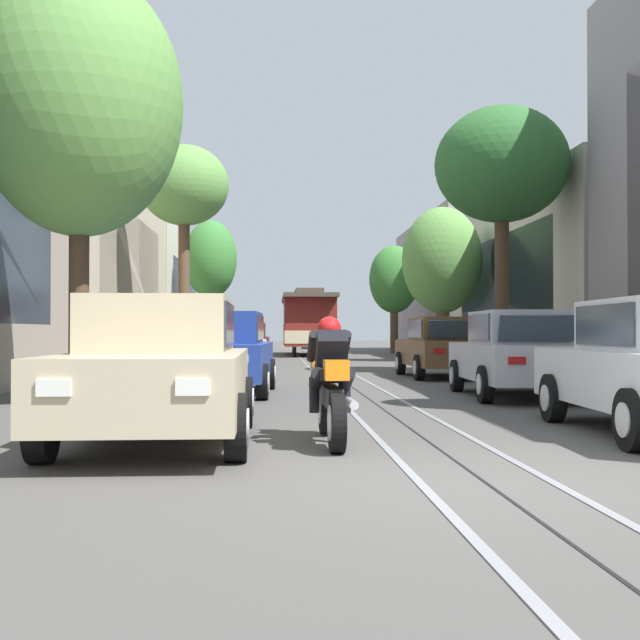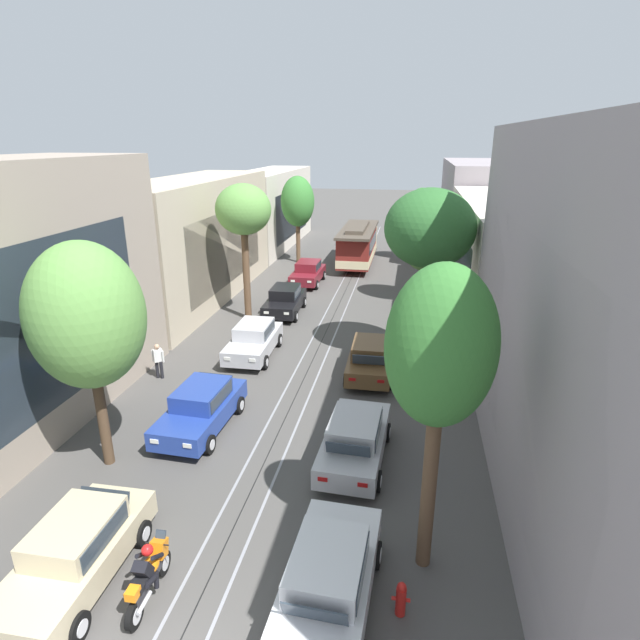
% 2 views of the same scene
% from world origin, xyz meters
% --- Properties ---
extents(ground_plane, '(160.00, 160.00, 0.00)m').
position_xyz_m(ground_plane, '(0.00, 21.02, 0.00)').
color(ground_plane, '#4C4947').
extents(trolley_track_rails, '(1.14, 60.56, 0.01)m').
position_xyz_m(trolley_track_rails, '(0.00, 24.28, 0.00)').
color(trolley_track_rails, gray).
rests_on(trolley_track_rails, ground).
extents(building_facade_left, '(4.57, 52.26, 9.09)m').
position_xyz_m(building_facade_left, '(-9.14, 22.17, 3.97)').
color(building_facade_left, gray).
rests_on(building_facade_left, ground).
extents(building_facade_right, '(5.93, 52.26, 10.09)m').
position_xyz_m(building_facade_right, '(9.56, 23.36, 4.14)').
color(building_facade_right, gray).
rests_on(building_facade_right, ground).
extents(parked_car_beige_near_left, '(2.03, 4.37, 1.58)m').
position_xyz_m(parked_car_beige_near_left, '(-2.93, 2.54, 0.80)').
color(parked_car_beige_near_left, '#C1B28E').
rests_on(parked_car_beige_near_left, ground).
extents(parked_car_blue_second_left, '(2.13, 4.42, 1.58)m').
position_xyz_m(parked_car_blue_second_left, '(-2.71, 9.30, 0.80)').
color(parked_car_blue_second_left, '#233D93').
rests_on(parked_car_blue_second_left, ground).
extents(parked_car_silver_mid_left, '(2.06, 4.38, 1.58)m').
position_xyz_m(parked_car_silver_mid_left, '(-2.81, 15.80, 0.80)').
color(parked_car_silver_mid_left, '#B7B7BC').
rests_on(parked_car_silver_mid_left, ground).
extents(parked_car_black_fourth_left, '(2.08, 4.40, 1.58)m').
position_xyz_m(parked_car_black_fourth_left, '(-2.86, 22.08, 0.80)').
color(parked_car_black_fourth_left, black).
rests_on(parked_car_black_fourth_left, ground).
extents(parked_car_maroon_fifth_left, '(2.03, 4.37, 1.58)m').
position_xyz_m(parked_car_maroon_fifth_left, '(-2.84, 28.71, 0.80)').
color(parked_car_maroon_fifth_left, maroon).
rests_on(parked_car_maroon_fifth_left, ground).
extents(parked_car_white_near_right, '(2.13, 4.42, 1.58)m').
position_xyz_m(parked_car_white_near_right, '(2.84, 2.83, 0.80)').
color(parked_car_white_near_right, silver).
rests_on(parked_car_white_near_right, ground).
extents(parked_car_silver_second_right, '(2.14, 4.42, 1.58)m').
position_xyz_m(parked_car_silver_second_right, '(2.79, 8.28, 0.80)').
color(parked_car_silver_second_right, '#B7B7BC').
rests_on(parked_car_silver_second_right, ground).
extents(parked_car_brown_mid_right, '(2.04, 4.38, 1.58)m').
position_xyz_m(parked_car_brown_mid_right, '(2.73, 14.68, 0.80)').
color(parked_car_brown_mid_right, brown).
rests_on(parked_car_brown_mid_right, ground).
extents(street_tree_kerb_left_near, '(3.31, 3.22, 7.06)m').
position_xyz_m(street_tree_kerb_left_near, '(-4.83, 6.85, 4.87)').
color(street_tree_kerb_left_near, '#4C3826').
rests_on(street_tree_kerb_left_near, ground).
extents(street_tree_kerb_left_second, '(2.99, 2.77, 7.47)m').
position_xyz_m(street_tree_kerb_left_second, '(-4.72, 20.87, 6.00)').
color(street_tree_kerb_left_second, brown).
rests_on(street_tree_kerb_left_second, ground).
extents(street_tree_kerb_left_mid, '(2.68, 2.75, 6.92)m').
position_xyz_m(street_tree_kerb_left_mid, '(-4.96, 35.20, 4.88)').
color(street_tree_kerb_left_mid, brown).
rests_on(street_tree_kerb_left_mid, ground).
extents(street_tree_kerb_right_near, '(2.33, 1.92, 7.41)m').
position_xyz_m(street_tree_kerb_right_near, '(4.89, 4.48, 5.51)').
color(street_tree_kerb_right_near, brown).
rests_on(street_tree_kerb_right_near, ground).
extents(street_tree_kerb_right_second, '(3.88, 3.83, 7.76)m').
position_xyz_m(street_tree_kerb_right_second, '(4.91, 16.75, 6.01)').
color(street_tree_kerb_right_second, '#4C3826').
rests_on(street_tree_kerb_right_second, ground).
extents(street_tree_kerb_right_mid, '(3.25, 3.01, 6.25)m').
position_xyz_m(street_tree_kerb_right_mid, '(5.09, 25.94, 4.06)').
color(street_tree_kerb_right_mid, brown).
rests_on(street_tree_kerb_right_mid, ground).
extents(street_tree_kerb_right_fourth, '(2.74, 2.35, 5.95)m').
position_xyz_m(street_tree_kerb_right_fourth, '(4.88, 37.68, 4.02)').
color(street_tree_kerb_right_fourth, '#4C3826').
rests_on(street_tree_kerb_right_fourth, ground).
extents(cable_car_trolley, '(2.59, 9.14, 3.28)m').
position_xyz_m(cable_car_trolley, '(0.00, 34.56, 1.66)').
color(cable_car_trolley, maroon).
rests_on(cable_car_trolley, ground).
extents(motorcycle_with_rider, '(0.56, 1.99, 1.37)m').
position_xyz_m(motorcycle_with_rider, '(-1.08, 2.35, 0.65)').
color(motorcycle_with_rider, black).
rests_on(motorcycle_with_rider, ground).
extents(pedestrian_on_left_pavement, '(0.55, 0.41, 1.55)m').
position_xyz_m(pedestrian_on_left_pavement, '(-6.08, 12.78, 0.87)').
color(pedestrian_on_left_pavement, black).
rests_on(pedestrian_on_left_pavement, ground).
extents(fire_hydrant, '(0.40, 0.22, 0.84)m').
position_xyz_m(fire_hydrant, '(4.39, 2.94, 0.42)').
color(fire_hydrant, red).
rests_on(fire_hydrant, ground).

